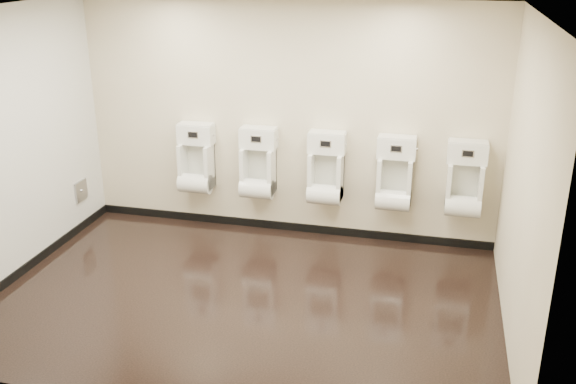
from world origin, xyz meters
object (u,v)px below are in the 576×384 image
access_panel (81,191)px  urinal_4 (464,184)px  urinal_2 (326,173)px  urinal_3 (395,179)px  urinal_0 (196,163)px  urinal_1 (258,168)px

access_panel → urinal_4: urinal_4 is taller
access_panel → urinal_2: size_ratio=0.30×
urinal_3 → urinal_4: same height
access_panel → urinal_0: size_ratio=0.30×
urinal_2 → urinal_1: bearing=180.0°
urinal_2 → urinal_4: size_ratio=1.00×
urinal_0 → urinal_4: (3.19, 0.00, 0.00)m
urinal_1 → urinal_4: 2.40m
access_panel → urinal_2: urinal_2 is taller
urinal_0 → urinal_3: same height
urinal_2 → urinal_3: size_ratio=1.00×
urinal_3 → urinal_4: (0.77, 0.00, 0.00)m
urinal_0 → urinal_1: size_ratio=1.00×
access_panel → urinal_3: bearing=6.0°
access_panel → urinal_1: size_ratio=0.30×
urinal_0 → urinal_1: (0.79, 0.00, 0.00)m
urinal_0 → urinal_3: 2.42m
access_panel → urinal_3: size_ratio=0.30×
access_panel → urinal_3: 3.83m
urinal_2 → urinal_3: (0.80, 0.00, 0.00)m
access_panel → urinal_2: (3.00, 0.40, 0.34)m
urinal_0 → urinal_3: bearing=0.0°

